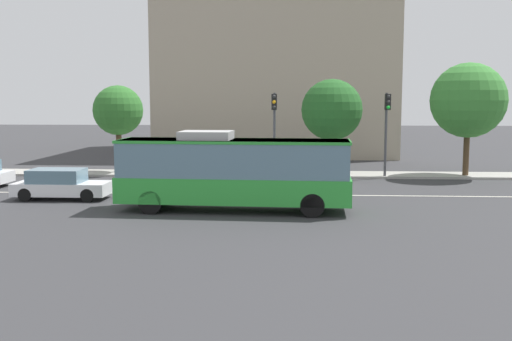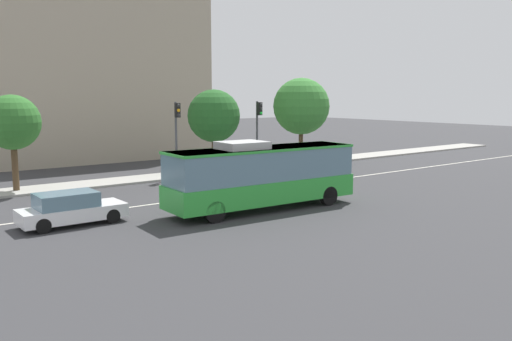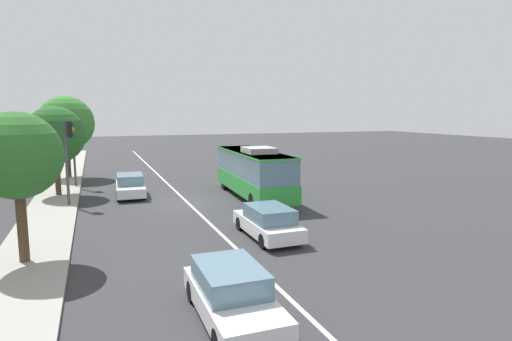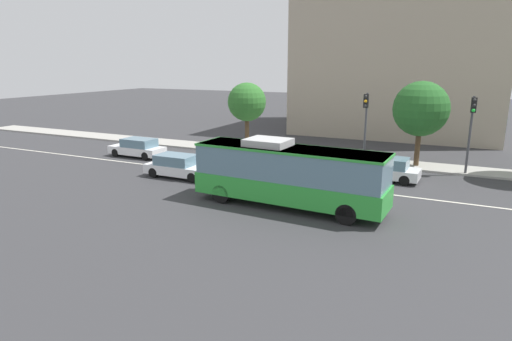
{
  "view_description": "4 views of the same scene",
  "coord_description": "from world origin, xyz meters",
  "px_view_note": "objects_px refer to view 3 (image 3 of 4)",
  "views": [
    {
      "loc": [
        2.38,
        -29.93,
        4.84
      ],
      "look_at": [
        0.98,
        -5.33,
        1.88
      ],
      "focal_mm": 41.95,
      "sensor_mm": 36.0,
      "label": 1
    },
    {
      "loc": [
        -16.15,
        -25.06,
        5.68
      ],
      "look_at": [
        -1.19,
        -5.43,
        2.17
      ],
      "focal_mm": 37.52,
      "sensor_mm": 36.0,
      "label": 2
    },
    {
      "loc": [
        -25.8,
        5.34,
        5.65
      ],
      "look_at": [
        0.26,
        -4.76,
        1.77
      ],
      "focal_mm": 29.46,
      "sensor_mm": 36.0,
      "label": 3
    },
    {
      "loc": [
        7.71,
        -24.54,
        7.23
      ],
      "look_at": [
        -1.82,
        -4.56,
        1.76
      ],
      "focal_mm": 30.56,
      "sensor_mm": 36.0,
      "label": 4
    }
  ],
  "objects_px": {
    "street_tree_kerbside_centre": "(55,135)",
    "street_tree_kerbside_right": "(17,156)",
    "traffic_light_mid_block": "(68,148)",
    "street_tree_kerbside_left": "(66,123)",
    "transit_bus": "(253,171)",
    "sedan_white": "(130,185)",
    "sedan_white_behind": "(268,222)",
    "traffic_light_near_corner": "(75,141)",
    "sedan_white_ahead": "(231,293)"
  },
  "relations": [
    {
      "from": "sedan_white_ahead",
      "to": "street_tree_kerbside_left",
      "type": "distance_m",
      "value": 29.38
    },
    {
      "from": "sedan_white_behind",
      "to": "street_tree_kerbside_left",
      "type": "height_order",
      "value": "street_tree_kerbside_left"
    },
    {
      "from": "traffic_light_mid_block",
      "to": "street_tree_kerbside_centre",
      "type": "height_order",
      "value": "street_tree_kerbside_centre"
    },
    {
      "from": "transit_bus",
      "to": "sedan_white_behind",
      "type": "distance_m",
      "value": 9.1
    },
    {
      "from": "sedan_white",
      "to": "sedan_white_ahead",
      "type": "relative_size",
      "value": 1.01
    },
    {
      "from": "sedan_white_ahead",
      "to": "sedan_white",
      "type": "bearing_deg",
      "value": -175.93
    },
    {
      "from": "traffic_light_mid_block",
      "to": "street_tree_kerbside_left",
      "type": "distance_m",
      "value": 11.91
    },
    {
      "from": "sedan_white_behind",
      "to": "street_tree_kerbside_right",
      "type": "distance_m",
      "value": 10.38
    },
    {
      "from": "sedan_white",
      "to": "sedan_white_ahead",
      "type": "bearing_deg",
      "value": 6.05
    },
    {
      "from": "traffic_light_mid_block",
      "to": "street_tree_kerbside_right",
      "type": "height_order",
      "value": "street_tree_kerbside_right"
    },
    {
      "from": "street_tree_kerbside_left",
      "to": "street_tree_kerbside_right",
      "type": "bearing_deg",
      "value": 178.64
    },
    {
      "from": "transit_bus",
      "to": "sedan_white",
      "type": "relative_size",
      "value": 2.21
    },
    {
      "from": "sedan_white",
      "to": "sedan_white_behind",
      "type": "height_order",
      "value": "same"
    },
    {
      "from": "traffic_light_mid_block",
      "to": "street_tree_kerbside_centre",
      "type": "bearing_deg",
      "value": 106.97
    },
    {
      "from": "sedan_white_ahead",
      "to": "street_tree_kerbside_centre",
      "type": "height_order",
      "value": "street_tree_kerbside_centre"
    },
    {
      "from": "traffic_light_near_corner",
      "to": "street_tree_kerbside_right",
      "type": "height_order",
      "value": "street_tree_kerbside_right"
    },
    {
      "from": "sedan_white_ahead",
      "to": "street_tree_kerbside_right",
      "type": "height_order",
      "value": "street_tree_kerbside_right"
    },
    {
      "from": "street_tree_kerbside_left",
      "to": "sedan_white_behind",
      "type": "bearing_deg",
      "value": -157.04
    },
    {
      "from": "sedan_white",
      "to": "street_tree_kerbside_right",
      "type": "bearing_deg",
      "value": -19.0
    },
    {
      "from": "sedan_white_ahead",
      "to": "street_tree_kerbside_centre",
      "type": "distance_m",
      "value": 21.4
    },
    {
      "from": "sedan_white_behind",
      "to": "street_tree_kerbside_right",
      "type": "relative_size",
      "value": 0.79
    },
    {
      "from": "sedan_white",
      "to": "street_tree_kerbside_left",
      "type": "xyz_separation_m",
      "value": [
        9.76,
        4.27,
        4.01
      ]
    },
    {
      "from": "traffic_light_near_corner",
      "to": "street_tree_kerbside_right",
      "type": "bearing_deg",
      "value": -99.66
    },
    {
      "from": "sedan_white_ahead",
      "to": "traffic_light_mid_block",
      "type": "xyz_separation_m",
      "value": [
        16.77,
        4.74,
        2.84
      ]
    },
    {
      "from": "sedan_white_behind",
      "to": "street_tree_kerbside_centre",
      "type": "height_order",
      "value": "street_tree_kerbside_centre"
    },
    {
      "from": "traffic_light_mid_block",
      "to": "sedan_white_ahead",
      "type": "bearing_deg",
      "value": -72.13
    },
    {
      "from": "sedan_white",
      "to": "street_tree_kerbside_right",
      "type": "distance_m",
      "value": 13.46
    },
    {
      "from": "transit_bus",
      "to": "street_tree_kerbside_left",
      "type": "xyz_separation_m",
      "value": [
        13.29,
        11.88,
        2.93
      ]
    },
    {
      "from": "street_tree_kerbside_centre",
      "to": "street_tree_kerbside_left",
      "type": "bearing_deg",
      "value": -1.89
    },
    {
      "from": "sedan_white_behind",
      "to": "street_tree_kerbside_left",
      "type": "relative_size",
      "value": 0.64
    },
    {
      "from": "transit_bus",
      "to": "street_tree_kerbside_right",
      "type": "bearing_deg",
      "value": 127.55
    },
    {
      "from": "street_tree_kerbside_right",
      "to": "street_tree_kerbside_centre",
      "type": "bearing_deg",
      "value": -1.03
    },
    {
      "from": "transit_bus",
      "to": "sedan_white_ahead",
      "type": "height_order",
      "value": "transit_bus"
    },
    {
      "from": "street_tree_kerbside_left",
      "to": "street_tree_kerbside_centre",
      "type": "bearing_deg",
      "value": 178.11
    },
    {
      "from": "sedan_white_behind",
      "to": "street_tree_kerbside_centre",
      "type": "bearing_deg",
      "value": 34.88
    },
    {
      "from": "street_tree_kerbside_centre",
      "to": "street_tree_kerbside_right",
      "type": "distance_m",
      "value": 13.63
    },
    {
      "from": "sedan_white_ahead",
      "to": "street_tree_kerbside_left",
      "type": "bearing_deg",
      "value": -168.7
    },
    {
      "from": "transit_bus",
      "to": "street_tree_kerbside_left",
      "type": "relative_size",
      "value": 1.44
    },
    {
      "from": "traffic_light_mid_block",
      "to": "street_tree_kerbside_centre",
      "type": "relative_size",
      "value": 0.86
    },
    {
      "from": "sedan_white_ahead",
      "to": "sedan_white_behind",
      "type": "bearing_deg",
      "value": 150.28
    },
    {
      "from": "transit_bus",
      "to": "traffic_light_mid_block",
      "type": "xyz_separation_m",
      "value": [
        1.46,
        11.2,
        1.75
      ]
    },
    {
      "from": "transit_bus",
      "to": "traffic_light_mid_block",
      "type": "distance_m",
      "value": 11.43
    },
    {
      "from": "transit_bus",
      "to": "traffic_light_near_corner",
      "type": "distance_m",
      "value": 13.9
    },
    {
      "from": "sedan_white",
      "to": "street_tree_kerbside_right",
      "type": "xyz_separation_m",
      "value": [
        -12.12,
        4.79,
        3.35
      ]
    },
    {
      "from": "transit_bus",
      "to": "street_tree_kerbside_right",
      "type": "xyz_separation_m",
      "value": [
        -8.59,
        12.4,
        2.27
      ]
    },
    {
      "from": "street_tree_kerbside_right",
      "to": "transit_bus",
      "type": "bearing_deg",
      "value": -55.29
    },
    {
      "from": "transit_bus",
      "to": "traffic_light_mid_block",
      "type": "height_order",
      "value": "traffic_light_mid_block"
    },
    {
      "from": "street_tree_kerbside_right",
      "to": "traffic_light_near_corner",
      "type": "bearing_deg",
      "value": -4.6
    },
    {
      "from": "sedan_white_behind",
      "to": "traffic_light_mid_block",
      "type": "distance_m",
      "value": 13.6
    },
    {
      "from": "traffic_light_near_corner",
      "to": "sedan_white_behind",
      "type": "bearing_deg",
      "value": -68.49
    }
  ]
}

